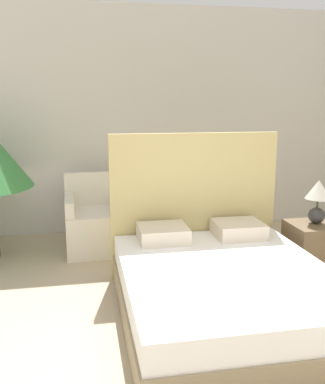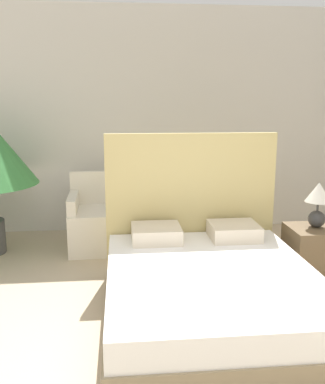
{
  "view_description": "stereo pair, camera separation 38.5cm",
  "coord_description": "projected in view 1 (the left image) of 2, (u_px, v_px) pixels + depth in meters",
  "views": [
    {
      "loc": [
        -0.95,
        -1.86,
        1.73
      ],
      "look_at": [
        -0.12,
        2.55,
        0.76
      ],
      "focal_mm": 40.0,
      "sensor_mm": 36.0,
      "label": 1
    },
    {
      "loc": [
        -0.57,
        -1.92,
        1.73
      ],
      "look_at": [
        -0.12,
        2.55,
        0.76
      ],
      "focal_mm": 40.0,
      "sensor_mm": 36.0,
      "label": 2
    }
  ],
  "objects": [
    {
      "name": "armchair_near_window_right",
      "position": [
        176.0,
        222.0,
        5.15
      ],
      "size": [
        0.74,
        0.78,
        0.87
      ],
      "rotation": [
        0.0,
        0.0,
        0.11
      ],
      "color": "silver",
      "rests_on": "ground_plane"
    },
    {
      "name": "table_lamp",
      "position": [
        318.0,
        197.0,
        4.14
      ],
      "size": [
        0.24,
        0.24,
        0.43
      ],
      "color": "#333333",
      "rests_on": "nightstand"
    },
    {
      "name": "nightstand",
      "position": [
        316.0,
        250.0,
        4.24
      ],
      "size": [
        0.55,
        0.46,
        0.54
      ],
      "color": "brown",
      "rests_on": "ground_plane"
    },
    {
      "name": "armchair_near_window_left",
      "position": [
        95.0,
        226.0,
        4.97
      ],
      "size": [
        0.69,
        0.73,
        0.87
      ],
      "rotation": [
        0.0,
        0.0,
        0.03
      ],
      "color": "silver",
      "rests_on": "ground_plane"
    },
    {
      "name": "wall_back",
      "position": [
        154.0,
        121.0,
        5.63
      ],
      "size": [
        10.0,
        0.06,
        2.9
      ],
      "color": "silver",
      "rests_on": "ground_plane"
    },
    {
      "name": "bed",
      "position": [
        221.0,
        283.0,
        3.46
      ],
      "size": [
        1.66,
        1.99,
        1.42
      ],
      "color": "#8C7A5B",
      "rests_on": "ground_plane"
    }
  ]
}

